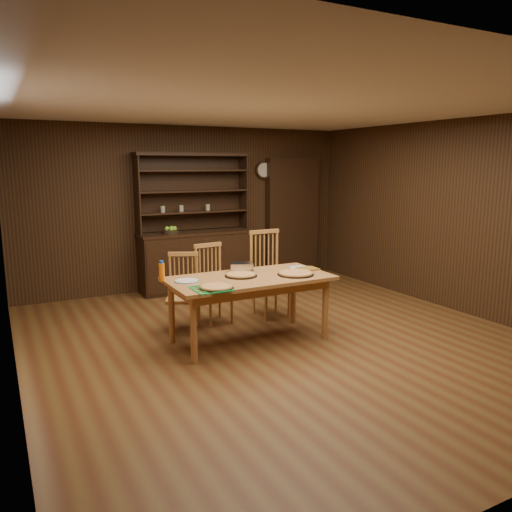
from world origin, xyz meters
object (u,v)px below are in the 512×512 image
juice_bottle (162,271)px  chair_center (212,281)px  chair_left (183,289)px  chair_right (268,270)px  china_hutch (196,253)px  dining_table (249,284)px

juice_bottle → chair_center: bearing=35.8°
chair_center → juice_bottle: chair_center is taller
chair_left → chair_center: size_ratio=0.94×
chair_left → chair_right: (1.21, 0.05, 0.11)m
china_hutch → juice_bottle: size_ratio=9.79×
chair_center → juice_bottle: bearing=-151.7°
china_hutch → chair_center: (-0.43, -1.68, -0.06)m
chair_left → china_hutch: bearing=89.6°
china_hutch → chair_right: china_hutch is taller
chair_right → juice_bottle: (-1.62, -0.54, 0.25)m
juice_bottle → china_hutch: bearing=61.1°
chair_right → juice_bottle: chair_right is taller
chair_left → chair_right: size_ratio=0.83×
chair_left → chair_right: chair_right is taller
chair_right → chair_center: bearing=174.4°
dining_table → juice_bottle: (-0.93, 0.27, 0.19)m
dining_table → juice_bottle: juice_bottle is taller
chair_center → chair_right: bearing=-11.8°
china_hutch → dining_table: (-0.34, -2.56, 0.07)m
china_hutch → chair_center: bearing=-104.2°
china_hutch → juice_bottle: (-1.26, -2.29, 0.26)m
dining_table → chair_right: bearing=49.5°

